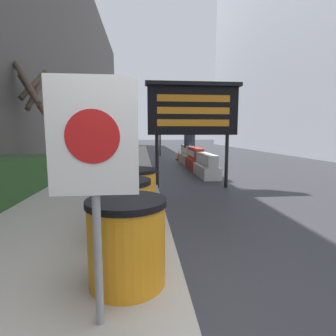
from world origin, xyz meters
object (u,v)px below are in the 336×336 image
object	(u,v)px
traffic_cone_near	(179,155)
pedestrian_worker	(189,144)
jersey_barrier_red_striped	(195,160)
traffic_light_near_curb	(160,112)
message_board	(193,110)
barrel_drum_foreground	(127,241)
warning_sign	(94,157)
barrel_drum_middle	(123,210)
jersey_barrier_cream	(187,156)
jersey_barrier_white	(206,167)
barrel_drum_back	(135,192)
traffic_cone_mid	(188,156)

from	to	relation	value
traffic_cone_near	pedestrian_worker	size ratio (longest dim) A/B	0.37
jersey_barrier_red_striped	traffic_light_near_curb	xyz separation A→B (m)	(-1.05, 6.93, 2.60)
message_board	traffic_light_near_curb	distance (m)	10.87
barrel_drum_foreground	warning_sign	distance (m)	1.03
barrel_drum_middle	traffic_cone_near	size ratio (longest dim) A/B	1.30
jersey_barrier_cream	barrel_drum_foreground	bearing A→B (deg)	-102.72
pedestrian_worker	jersey_barrier_white	bearing A→B (deg)	-49.41
message_board	traffic_cone_near	bearing A→B (deg)	84.62
jersey_barrier_white	pedestrian_worker	xyz separation A→B (m)	(0.02, 3.53, 0.66)
barrel_drum_middle	barrel_drum_back	xyz separation A→B (m)	(0.13, 1.04, 0.00)
barrel_drum_middle	warning_sign	size ratio (longest dim) A/B	0.45
barrel_drum_middle	jersey_barrier_red_striped	world-z (taller)	barrel_drum_middle
barrel_drum_foreground	barrel_drum_back	bearing A→B (deg)	89.41
barrel_drum_foreground	message_board	xyz separation A→B (m)	(1.55, 4.82, 1.64)
traffic_cone_near	barrel_drum_middle	bearing A→B (deg)	-101.64
barrel_drum_foreground	traffic_cone_near	xyz separation A→B (m)	(2.30, 12.73, -0.23)
warning_sign	jersey_barrier_red_striped	xyz separation A→B (m)	(2.62, 9.26, -0.99)
barrel_drum_middle	traffic_cone_mid	xyz separation A→B (m)	(2.71, 10.47, -0.22)
barrel_drum_middle	traffic_light_near_curb	world-z (taller)	traffic_light_near_curb
traffic_light_near_curb	pedestrian_worker	distance (m)	5.82
traffic_cone_near	traffic_light_near_curb	world-z (taller)	traffic_light_near_curb
jersey_barrier_red_striped	jersey_barrier_cream	world-z (taller)	jersey_barrier_cream
barrel_drum_foreground	barrel_drum_back	distance (m)	2.08
barrel_drum_foreground	barrel_drum_back	size ratio (longest dim) A/B	1.00
jersey_barrier_red_striped	traffic_light_near_curb	distance (m)	7.48
barrel_drum_foreground	jersey_barrier_white	distance (m)	7.18
traffic_cone_near	pedestrian_worker	bearing A→B (deg)	-86.13
pedestrian_worker	traffic_cone_near	bearing A→B (deg)	134.80
traffic_cone_mid	pedestrian_worker	distance (m)	1.43
warning_sign	jersey_barrier_cream	distance (m)	11.70
barrel_drum_back	pedestrian_worker	xyz separation A→B (m)	(2.44, 8.20, 0.49)
traffic_light_near_curb	traffic_cone_mid	bearing A→B (deg)	-73.74
barrel_drum_foreground	traffic_cone_mid	world-z (taller)	barrel_drum_foreground
barrel_drum_back	jersey_barrier_cream	distance (m)	9.06
jersey_barrier_red_striped	pedestrian_worker	world-z (taller)	pedestrian_worker
barrel_drum_foreground	jersey_barrier_cream	world-z (taller)	barrel_drum_foreground
barrel_drum_back	message_board	size ratio (longest dim) A/B	0.28
jersey_barrier_cream	pedestrian_worker	distance (m)	0.81
message_board	jersey_barrier_cream	distance (m)	6.31
message_board	jersey_barrier_red_striped	xyz separation A→B (m)	(0.89, 3.90, -1.77)
warning_sign	jersey_barrier_white	distance (m)	7.82
traffic_cone_near	traffic_cone_mid	distance (m)	1.26
message_board	pedestrian_worker	size ratio (longest dim) A/B	1.67
warning_sign	traffic_cone_near	bearing A→B (deg)	79.44
barrel_drum_middle	traffic_cone_mid	world-z (taller)	barrel_drum_middle
barrel_drum_foreground	message_board	bearing A→B (deg)	72.15
jersey_barrier_white	message_board	bearing A→B (deg)	-114.71
barrel_drum_back	traffic_cone_mid	xyz separation A→B (m)	(2.58, 9.43, -0.22)
barrel_drum_foreground	jersey_barrier_red_striped	xyz separation A→B (m)	(2.44, 8.72, -0.13)
warning_sign	traffic_cone_mid	distance (m)	12.42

